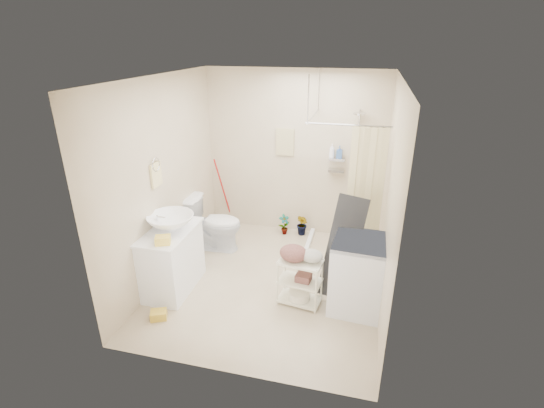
{
  "coord_description": "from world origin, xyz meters",
  "views": [
    {
      "loc": [
        1.1,
        -4.29,
        3.0
      ],
      "look_at": [
        -0.03,
        0.25,
        1.01
      ],
      "focal_mm": 26.0,
      "sensor_mm": 36.0,
      "label": 1
    }
  ],
  "objects_px": {
    "laundry_rack": "(300,278)",
    "washing_machine": "(359,274)",
    "vanity": "(172,260)",
    "toilet": "(214,223)"
  },
  "relations": [
    {
      "from": "laundry_rack",
      "to": "washing_machine",
      "type": "bearing_deg",
      "value": 15.47
    },
    {
      "from": "washing_machine",
      "to": "laundry_rack",
      "type": "distance_m",
      "value": 0.69
    },
    {
      "from": "vanity",
      "to": "toilet",
      "type": "xyz_separation_m",
      "value": [
        0.12,
        1.11,
        0.01
      ]
    },
    {
      "from": "laundry_rack",
      "to": "vanity",
      "type": "bearing_deg",
      "value": -169.25
    },
    {
      "from": "toilet",
      "to": "washing_machine",
      "type": "bearing_deg",
      "value": -116.46
    },
    {
      "from": "toilet",
      "to": "washing_machine",
      "type": "xyz_separation_m",
      "value": [
        2.18,
        -0.95,
        0.03
      ]
    },
    {
      "from": "washing_machine",
      "to": "vanity",
      "type": "bearing_deg",
      "value": -171.88
    },
    {
      "from": "toilet",
      "to": "vanity",
      "type": "bearing_deg",
      "value": 170.83
    },
    {
      "from": "washing_machine",
      "to": "laundry_rack",
      "type": "relative_size",
      "value": 1.28
    },
    {
      "from": "toilet",
      "to": "laundry_rack",
      "type": "distance_m",
      "value": 1.83
    }
  ]
}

